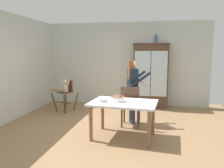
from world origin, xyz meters
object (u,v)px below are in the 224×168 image
at_px(dining_chair_far_side, 130,104).
at_px(serving_bowl, 103,101).
at_px(adult_person, 133,84).
at_px(china_cabinet, 151,76).
at_px(high_chair_with_toddler, 65,89).
at_px(birthday_cake, 118,99).
at_px(ceramic_vase, 155,39).
at_px(dining_table, 123,107).

bearing_deg(dining_chair_far_side, serving_bowl, 58.06).
bearing_deg(dining_chair_far_side, adult_person, -92.38).
height_order(china_cabinet, serving_bowl, china_cabinet).
bearing_deg(adult_person, high_chair_with_toddler, 51.44).
relative_size(china_cabinet, high_chair_with_toddler, 2.11).
height_order(adult_person, dining_chair_far_side, adult_person).
bearing_deg(adult_person, dining_chair_far_side, 157.10).
bearing_deg(serving_bowl, dining_chair_far_side, 56.80).
bearing_deg(birthday_cake, high_chair_with_toddler, 137.67).
relative_size(ceramic_vase, adult_person, 0.18).
relative_size(high_chair_with_toddler, serving_bowl, 5.28).
bearing_deg(ceramic_vase, china_cabinet, -178.13).
xyz_separation_m(china_cabinet, high_chair_with_toddler, (-2.45, -0.99, -0.35)).
bearing_deg(adult_person, birthday_cake, 148.20).
bearing_deg(dining_table, birthday_cake, 171.31).
distance_m(ceramic_vase, adult_person, 2.13).
height_order(china_cabinet, adult_person, china_cabinet).
xyz_separation_m(ceramic_vase, dining_chair_far_side, (-0.53, -2.03, -1.57)).
relative_size(adult_person, birthday_cake, 5.47).
distance_m(ceramic_vase, dining_table, 3.13).
relative_size(china_cabinet, serving_bowl, 11.14).
distance_m(high_chair_with_toddler, adult_person, 2.19).
relative_size(dining_table, birthday_cake, 4.97).
xyz_separation_m(china_cabinet, ceramic_vase, (0.11, 0.00, 1.12)).
height_order(ceramic_vase, serving_bowl, ceramic_vase).
distance_m(china_cabinet, adult_person, 1.76).
height_order(adult_person, serving_bowl, adult_person).
bearing_deg(dining_table, dining_chair_far_side, 83.60).
height_order(birthday_cake, serving_bowl, birthday_cake).
bearing_deg(dining_chair_far_side, high_chair_with_toddler, -25.72).
distance_m(birthday_cake, dining_chair_far_side, 0.71).
height_order(adult_person, birthday_cake, adult_person).
bearing_deg(high_chair_with_toddler, dining_chair_far_side, -1.17).
bearing_deg(serving_bowl, adult_person, 64.57).
distance_m(china_cabinet, birthday_cake, 2.74).
xyz_separation_m(serving_bowl, dining_chair_far_side, (0.48, 0.73, -0.21)).
height_order(china_cabinet, high_chair_with_toddler, china_cabinet).
distance_m(ceramic_vase, dining_chair_far_side, 2.62).
relative_size(dining_table, dining_chair_far_side, 1.45).
distance_m(china_cabinet, dining_table, 2.75).
xyz_separation_m(ceramic_vase, birthday_cake, (-0.73, -2.67, -1.33)).
height_order(dining_table, dining_chair_far_side, dining_chair_far_side).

